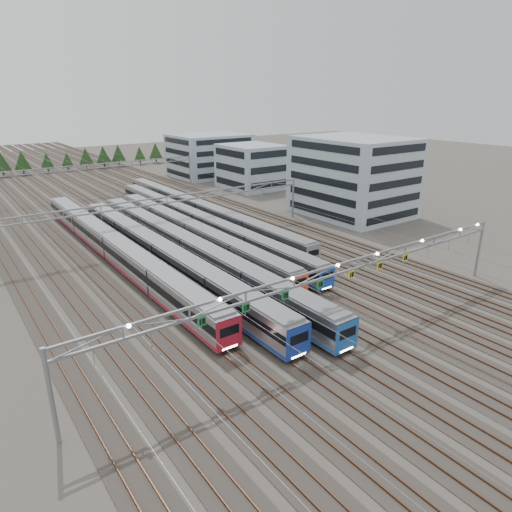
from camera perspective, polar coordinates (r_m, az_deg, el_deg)
ground at (r=50.42m, az=9.48°, el=-9.46°), size 400.00×400.00×0.00m
track_bed at (r=136.27m, az=-21.83°, el=8.65°), size 54.00×260.00×5.42m
train_a at (r=72.84m, az=-17.41°, el=1.06°), size 2.98×66.10×3.88m
train_b at (r=67.50m, az=-11.69°, el=0.14°), size 3.01×60.95×3.93m
train_c at (r=69.41m, az=-8.35°, el=0.87°), size 2.99×64.98×3.89m
train_d at (r=77.70m, az=-7.97°, el=2.88°), size 2.87×55.36×3.73m
train_e at (r=84.73m, az=-7.15°, el=4.26°), size 2.70×67.42×3.52m
train_f at (r=92.79m, az=-6.82°, el=5.65°), size 2.76×66.51×3.59m
gantry_near at (r=47.30m, az=10.01°, el=-2.01°), size 56.36×0.61×8.08m
gantry_mid at (r=79.44m, az=-11.04°, el=6.27°), size 56.36×0.36×8.00m
gantry_far at (r=121.16m, az=-20.28°, el=9.98°), size 56.36×0.36×8.00m
depot_bldg_south at (r=98.40m, az=12.07°, el=9.70°), size 18.00×22.00×15.98m
depot_bldg_mid at (r=124.94m, az=-0.53°, el=11.13°), size 14.00×16.00×11.48m
depot_bldg_north at (r=145.11m, az=-5.82°, el=12.44°), size 22.00×18.00×12.54m
treeline at (r=163.47m, az=-26.03°, el=10.68°), size 87.50×5.60×7.02m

